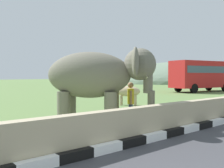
{
  "coord_description": "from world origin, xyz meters",
  "views": [
    {
      "loc": [
        -2.93,
        -1.14,
        1.93
      ],
      "look_at": [
        3.12,
        6.04,
        1.6
      ],
      "focal_mm": 41.07,
      "sensor_mm": 36.0,
      "label": 1
    }
  ],
  "objects_px": {
    "person_handler": "(131,101)",
    "bus_red": "(202,74)",
    "cow_near": "(128,92)",
    "elephant": "(99,76)"
  },
  "relations": [
    {
      "from": "cow_near",
      "to": "elephant",
      "type": "bearing_deg",
      "value": -142.37
    },
    {
      "from": "bus_red",
      "to": "cow_near",
      "type": "xyz_separation_m",
      "value": [
        -15.85,
        -4.18,
        -1.21
      ]
    },
    {
      "from": "elephant",
      "to": "bus_red",
      "type": "distance_m",
      "value": 22.93
    },
    {
      "from": "bus_red",
      "to": "cow_near",
      "type": "height_order",
      "value": "bus_red"
    },
    {
      "from": "person_handler",
      "to": "cow_near",
      "type": "relative_size",
      "value": 0.94
    },
    {
      "from": "person_handler",
      "to": "bus_red",
      "type": "height_order",
      "value": "bus_red"
    },
    {
      "from": "bus_red",
      "to": "cow_near",
      "type": "distance_m",
      "value": 16.44
    },
    {
      "from": "person_handler",
      "to": "bus_red",
      "type": "bearing_deg",
      "value": 23.71
    },
    {
      "from": "person_handler",
      "to": "bus_red",
      "type": "relative_size",
      "value": 0.2
    },
    {
      "from": "person_handler",
      "to": "cow_near",
      "type": "height_order",
      "value": "person_handler"
    }
  ]
}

